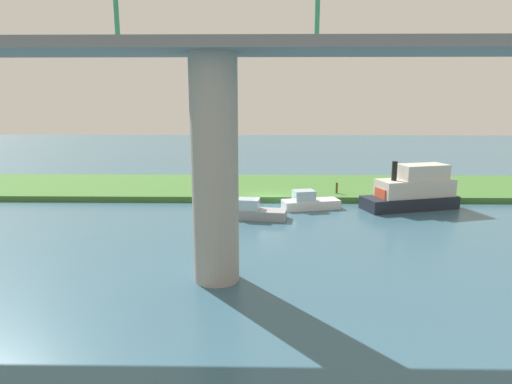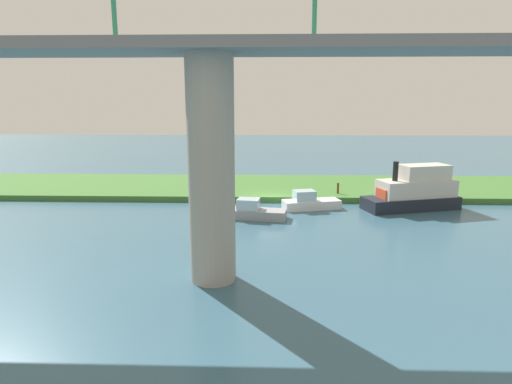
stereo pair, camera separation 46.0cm
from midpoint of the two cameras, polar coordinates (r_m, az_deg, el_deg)
The scene contains 9 objects.
ground_plane at distance 38.16m, azimuth 1.48°, elevation -1.42°, with size 160.00×160.00×0.00m, color #386075.
grassy_bank at distance 43.97m, azimuth 1.42°, elevation 0.68°, with size 80.00×12.00×0.50m, color #427533.
bridge_pylon at distance 20.68m, azimuth -6.08°, elevation 2.63°, with size 2.24×2.24×10.88m, color #9E998E.
bridge_span at distance 20.61m, azimuth -6.45°, elevation 19.16°, with size 68.76×4.30×3.25m.
person_on_bank at distance 39.01m, azimuth -5.09°, elevation 0.64°, with size 0.49×0.49×1.39m.
mooring_post at distance 40.21m, azimuth 10.28°, elevation 0.53°, with size 0.20×0.20×0.99m, color brown.
pontoon_yellow at distance 38.06m, azimuth 19.66°, elevation 0.15°, with size 8.29×4.66×4.02m.
riverboat_paddlewheel at distance 32.91m, azimuth -0.63°, elevation -2.59°, with size 4.74×2.28×1.51m.
motorboat_white at distance 36.18m, azimuth 6.65°, elevation -1.32°, with size 4.96×2.73×1.57m.
Camera 1 is at (0.57, 37.16, 8.70)m, focal length 30.32 mm.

